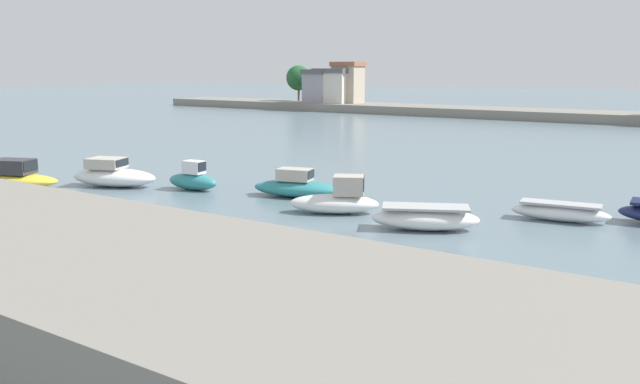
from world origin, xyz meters
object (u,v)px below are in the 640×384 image
object	(u,v)px
moored_boat_5	(425,218)
moored_boat_2	(193,179)
mooring_buoy_3	(367,200)
moored_boat_0	(15,177)
moored_boat_3	(296,187)
moored_boat_1	(113,175)
moored_boat_6	(560,212)
mooring_buoy_2	(194,162)
moored_boat_4	(337,200)

from	to	relation	value
moored_boat_5	moored_boat_2	bearing A→B (deg)	149.20
mooring_buoy_3	moored_boat_0	bearing A→B (deg)	-159.60
moored_boat_0	moored_boat_3	bearing A→B (deg)	1.72
moored_boat_1	moored_boat_3	world-z (taller)	moored_boat_1
moored_boat_1	moored_boat_0	bearing A→B (deg)	-164.60
moored_boat_6	mooring_buoy_2	bearing A→B (deg)	164.41
moored_boat_4	moored_boat_6	xyz separation A→B (m)	(9.22, 4.29, -0.24)
moored_boat_4	mooring_buoy_3	xyz separation A→B (m)	(0.10, 2.66, -0.46)
moored_boat_3	mooring_buoy_3	bearing A→B (deg)	-7.91
moored_boat_2	moored_boat_1	bearing A→B (deg)	-164.32
moored_boat_4	moored_boat_2	bearing A→B (deg)	148.52
moored_boat_0	mooring_buoy_3	xyz separation A→B (m)	(19.38, 7.21, -0.40)
moored_boat_0	moored_boat_1	distance (m)	5.68
moored_boat_4	moored_boat_5	bearing A→B (deg)	-35.36
moored_boat_0	moored_boat_3	distance (m)	16.73
moored_boat_4	moored_boat_1	bearing A→B (deg)	156.54
mooring_buoy_2	moored_boat_1	bearing A→B (deg)	-73.86
moored_boat_2	moored_boat_0	bearing A→B (deg)	-156.49
moored_boat_0	mooring_buoy_3	bearing A→B (deg)	-1.57
moored_boat_2	moored_boat_3	size ratio (longest dim) A/B	0.65
moored_boat_0	moored_boat_5	xyz separation A→B (m)	(24.13, 3.94, -0.08)
moored_boat_4	moored_boat_5	xyz separation A→B (m)	(4.84, -0.61, -0.14)
moored_boat_0	moored_boat_1	xyz separation A→B (m)	(4.60, 3.32, 0.07)
moored_boat_2	moored_boat_6	bearing A→B (deg)	5.50
moored_boat_3	moored_boat_6	distance (m)	13.35
moored_boat_4	mooring_buoy_3	bearing A→B (deg)	59.68
moored_boat_5	mooring_buoy_3	world-z (taller)	moored_boat_5
moored_boat_0	moored_boat_6	world-z (taller)	moored_boat_0
moored_boat_1	moored_boat_3	bearing A→B (deg)	-2.80
moored_boat_0	moored_boat_4	size ratio (longest dim) A/B	1.30
moored_boat_0	moored_boat_3	size ratio (longest dim) A/B	1.12
moored_boat_0	moored_boat_4	bearing A→B (deg)	-8.71
moored_boat_3	moored_boat_5	distance (m)	9.23
moored_boat_0	moored_boat_2	size ratio (longest dim) A/B	1.74
moored_boat_3	mooring_buoy_3	distance (m)	4.10
moored_boat_2	moored_boat_3	world-z (taller)	moored_boat_2
mooring_buoy_2	mooring_buoy_3	bearing A→B (deg)	-17.12
moored_boat_2	moored_boat_4	world-z (taller)	moored_boat_4
moored_boat_2	moored_boat_5	world-z (taller)	moored_boat_2
moored_boat_4	mooring_buoy_2	bearing A→B (deg)	126.92
moored_boat_1	moored_boat_4	xyz separation A→B (m)	(14.68, 1.22, -0.01)
moored_boat_1	moored_boat_6	size ratio (longest dim) A/B	1.25
moored_boat_6	mooring_buoy_2	size ratio (longest dim) A/B	16.04
moored_boat_0	mooring_buoy_2	bearing A→B (deg)	59.35
moored_boat_1	moored_boat_5	size ratio (longest dim) A/B	1.14
moored_boat_3	moored_boat_6	size ratio (longest dim) A/B	1.17
moored_boat_3	moored_boat_4	size ratio (longest dim) A/B	1.16
moored_boat_4	mooring_buoy_3	size ratio (longest dim) A/B	12.20
moored_boat_4	mooring_buoy_2	xyz separation A→B (m)	(-17.36, 8.04, -0.50)
moored_boat_0	moored_boat_5	distance (m)	24.45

